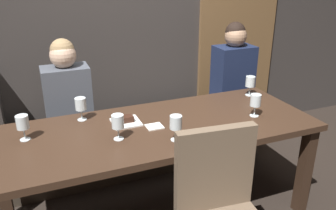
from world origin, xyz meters
TOP-DOWN VIEW (x-y plane):
  - arched_door at (1.35, 1.15)m, footprint 0.90×0.05m
  - dining_table at (0.00, 0.00)m, footprint 2.20×0.84m
  - banquette_bench at (0.00, 0.70)m, footprint 2.50×0.44m
  - chair_near_side at (0.10, -0.72)m, footprint 0.48×0.48m
  - diner_redhead at (-0.49, 0.71)m, footprint 0.36×0.24m
  - diner_bearded at (1.04, 0.70)m, footprint 0.36×0.24m
  - wine_glass_end_right at (0.93, 0.27)m, footprint 0.08×0.08m
  - wine_glass_end_left at (0.05, -0.23)m, footprint 0.08×0.08m
  - wine_glass_center_back at (-0.44, 0.29)m, footprint 0.08×0.08m
  - wine_glass_near_right at (-0.82, 0.12)m, footprint 0.08×0.08m
  - wine_glass_center_front at (0.72, -0.10)m, footprint 0.08×0.08m
  - wine_glass_far_right at (-0.28, -0.09)m, footprint 0.08×0.08m
  - dessert_plate at (-0.17, 0.13)m, footprint 0.19×0.19m
  - folded_napkin at (-0.01, -0.01)m, footprint 0.11×0.10m

SIDE VIEW (x-z plane):
  - banquette_bench at x=0.00m, z-range 0.00..0.45m
  - chair_near_side at x=0.10m, z-range 0.07..1.05m
  - dining_table at x=0.00m, z-range 0.28..1.02m
  - folded_napkin at x=-0.01m, z-range 0.74..0.75m
  - dessert_plate at x=-0.17m, z-range 0.73..0.78m
  - diner_redhead at x=-0.49m, z-range 0.43..1.22m
  - diner_bearded at x=1.04m, z-range 0.43..1.26m
  - wine_glass_far_right at x=-0.28m, z-range 0.77..0.93m
  - wine_glass_center_front at x=0.72m, z-range 0.77..0.93m
  - wine_glass_center_back at x=-0.44m, z-range 0.77..0.93m
  - wine_glass_end_left at x=0.05m, z-range 0.77..0.94m
  - wine_glass_end_right at x=0.93m, z-range 0.77..0.94m
  - wine_glass_near_right at x=-0.82m, z-range 0.77..0.94m
  - arched_door at x=1.35m, z-range 0.09..2.64m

